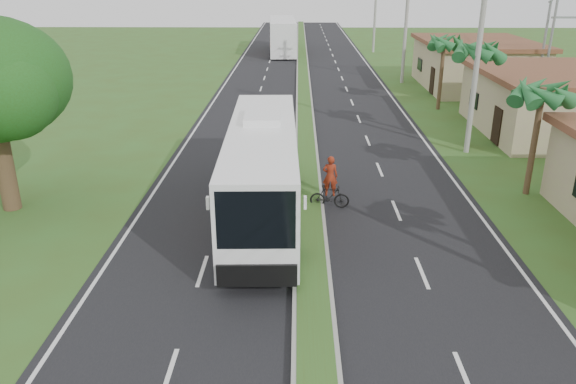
{
  "coord_description": "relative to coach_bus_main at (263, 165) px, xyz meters",
  "views": [
    {
      "loc": [
        -0.48,
        -10.7,
        8.91
      ],
      "look_at": [
        -0.8,
        7.41,
        1.8
      ],
      "focal_mm": 35.0,
      "sensor_mm": 36.0,
      "label": 1
    }
  ],
  "objects": [
    {
      "name": "ground",
      "position": [
        1.8,
        -9.43,
        -2.11
      ],
      "size": [
        180.0,
        180.0,
        0.0
      ],
      "primitive_type": "plane",
      "color": "#3A531E",
      "rests_on": "ground"
    },
    {
      "name": "road_asphalt",
      "position": [
        1.8,
        10.57,
        -2.1
      ],
      "size": [
        14.0,
        160.0,
        0.02
      ],
      "primitive_type": "cube",
      "color": "black",
      "rests_on": "ground"
    },
    {
      "name": "median_strip",
      "position": [
        1.8,
        10.57,
        -2.01
      ],
      "size": [
        1.2,
        160.0,
        0.18
      ],
      "color": "gray",
      "rests_on": "ground"
    },
    {
      "name": "lane_edge_left",
      "position": [
        -4.9,
        10.57,
        -2.11
      ],
      "size": [
        0.12,
        160.0,
        0.01
      ],
      "primitive_type": "cube",
      "color": "silver",
      "rests_on": "ground"
    },
    {
      "name": "lane_edge_right",
      "position": [
        8.5,
        10.57,
        -2.11
      ],
      "size": [
        0.12,
        160.0,
        0.01
      ],
      "primitive_type": "cube",
      "color": "silver",
      "rests_on": "ground"
    },
    {
      "name": "shop_mid",
      "position": [
        15.8,
        12.57,
        -0.26
      ],
      "size": [
        7.6,
        10.6,
        3.67
      ],
      "color": "tan",
      "rests_on": "ground"
    },
    {
      "name": "shop_far",
      "position": [
        15.8,
        26.57,
        -0.18
      ],
      "size": [
        8.6,
        11.6,
        3.82
      ],
      "color": "tan",
      "rests_on": "ground"
    },
    {
      "name": "palm_verge_b",
      "position": [
        11.2,
        2.57,
        2.24
      ],
      "size": [
        2.4,
        2.4,
        5.05
      ],
      "color": "#473321",
      "rests_on": "ground"
    },
    {
      "name": "palm_verge_c",
      "position": [
        10.6,
        9.57,
        3.01
      ],
      "size": [
        2.4,
        2.4,
        5.85
      ],
      "color": "#473321",
      "rests_on": "ground"
    },
    {
      "name": "palm_verge_d",
      "position": [
        11.1,
        18.57,
        2.44
      ],
      "size": [
        2.4,
        2.4,
        5.25
      ],
      "color": "#473321",
      "rests_on": "ground"
    },
    {
      "name": "utility_pole_b",
      "position": [
        10.27,
        8.57,
        4.14
      ],
      "size": [
        3.2,
        0.28,
        12.0
      ],
      "color": "gray",
      "rests_on": "ground"
    },
    {
      "name": "utility_pole_c",
      "position": [
        10.3,
        28.57,
        3.56
      ],
      "size": [
        1.6,
        0.28,
        11.0
      ],
      "color": "gray",
      "rests_on": "ground"
    },
    {
      "name": "utility_pole_d",
      "position": [
        10.3,
        48.57,
        3.31
      ],
      "size": [
        1.6,
        0.28,
        10.5
      ],
      "color": "gray",
      "rests_on": "ground"
    },
    {
      "name": "coach_bus_main",
      "position": [
        0.0,
        0.0,
        0.0
      ],
      "size": [
        2.83,
        11.96,
        3.84
      ],
      "rotation": [
        0.0,
        0.0,
        0.03
      ],
      "color": "white",
      "rests_on": "ground"
    },
    {
      "name": "coach_bus_far",
      "position": [
        -0.51,
        47.79,
        0.06
      ],
      "size": [
        3.45,
        13.25,
        3.83
      ],
      "rotation": [
        0.0,
        0.0,
        0.05
      ],
      "color": "white",
      "rests_on": "ground"
    },
    {
      "name": "motorcyclist",
      "position": [
        2.63,
        0.84,
        -1.31
      ],
      "size": [
        1.61,
        0.57,
        2.2
      ],
      "rotation": [
        0.0,
        0.0,
        -0.08
      ],
      "color": "black",
      "rests_on": "ground"
    }
  ]
}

